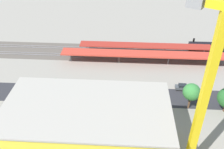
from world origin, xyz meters
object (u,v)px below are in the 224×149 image
parked_car_3 (108,86)px  box_truck_1 (97,107)px  platform_canopy_far (145,46)px  street_tree_3 (29,94)px  parked_car_1 (156,87)px  parked_car_0 (182,87)px  platform_canopy_near (144,54)px  street_tree_0 (86,93)px  street_tree_4 (192,92)px  tower_crane (217,92)px  street_tree_1 (55,89)px  traffic_light (49,92)px  parked_car_4 (83,86)px  box_truck_0 (75,109)px  construction_building (88,133)px  locomotive (208,46)px  parked_car_2 (132,87)px  parked_car_5 (58,86)px

parked_car_3 → box_truck_1: bearing=76.0°
platform_canopy_far → street_tree_3: bearing=40.5°
parked_car_1 → parked_car_0: bearing=-179.7°
platform_canopy_near → street_tree_3: (33.77, 23.53, 0.10)m
parked_car_1 → street_tree_3: street_tree_3 is taller
street_tree_0 → street_tree_4: (-28.65, -0.89, 0.22)m
tower_crane → street_tree_0: (25.19, -20.08, -16.42)m
street_tree_0 → street_tree_1: street_tree_1 is taller
parked_car_3 → traffic_light: (16.07, 8.45, 3.79)m
street_tree_3 → platform_canopy_near: bearing=-145.1°
street_tree_0 → traffic_light: street_tree_0 is taller
platform_canopy_far → parked_car_4: bearing=45.4°
platform_canopy_near → parked_car_3: platform_canopy_near is taller
platform_canopy_far → box_truck_0: size_ratio=4.95×
box_truck_0 → street_tree_3: 13.70m
street_tree_4 → parked_car_1: bearing=-46.7°
platform_canopy_far → traffic_light: 41.57m
construction_building → box_truck_1: 15.80m
parked_car_3 → street_tree_3: bearing=21.3°
platform_canopy_far → street_tree_1: street_tree_1 is taller
street_tree_3 → platform_canopy_far: bearing=-139.5°
locomotive → parked_car_3: size_ratio=3.57×
parked_car_2 → parked_car_3: size_ratio=0.98×
tower_crane → street_tree_1: tower_crane is taller
box_truck_0 → street_tree_4: 31.97m
platform_canopy_near → tower_crane: 48.64m
parked_car_0 → street_tree_1: size_ratio=0.53×
locomotive → street_tree_0: street_tree_0 is taller
construction_building → street_tree_1: size_ratio=3.90×
parked_car_4 → parked_car_5: 7.75m
parked_car_1 → construction_building: construction_building is taller
parked_car_3 → tower_crane: tower_crane is taller
parked_car_4 → box_truck_0: box_truck_0 is taller
tower_crane → box_truck_1: bearing=-39.8°
box_truck_0 → street_tree_0: bearing=-142.8°
construction_building → traffic_light: construction_building is taller
platform_canopy_near → tower_crane: bearing=99.4°
locomotive → tower_crane: size_ratio=0.41×
street_tree_0 → street_tree_3: 16.05m
parked_car_0 → box_truck_0: (31.57, 11.63, 0.76)m
parked_car_0 → parked_car_2: bearing=0.9°
parked_car_4 → box_truck_0: bearing=86.5°
box_truck_0 → box_truck_1: (-5.79, -0.72, 0.10)m
platform_canopy_near → parked_car_5: platform_canopy_near is taller
street_tree_1 → parked_car_4: bearing=-129.2°
platform_canopy_near → street_tree_1: bearing=41.1°
traffic_light → street_tree_4: bearing=179.8°
parked_car_3 → street_tree_1: (14.27, 7.97, 4.66)m
box_truck_1 → platform_canopy_far: bearing=-116.2°
parked_car_3 → construction_building: construction_building is taller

